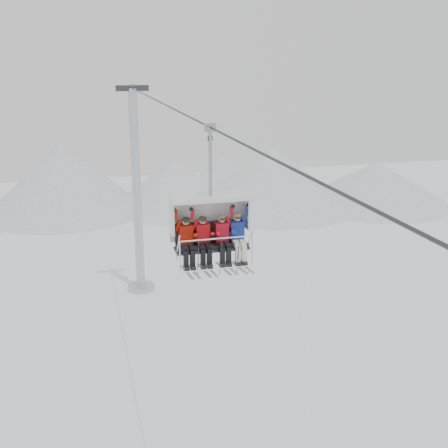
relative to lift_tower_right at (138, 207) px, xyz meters
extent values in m
cone|color=silver|center=(-5.00, 22.00, -2.28)|extent=(16.00, 16.00, 7.00)
cone|color=silver|center=(6.00, 21.00, -3.28)|extent=(14.00, 14.00, 5.00)
cone|color=silver|center=(16.00, 19.00, -2.78)|extent=(18.00, 18.00, 6.00)
cone|color=silver|center=(27.00, 17.00, -3.53)|extent=(16.00, 16.00, 4.50)
cone|color=silver|center=(12.00, 24.00, -3.53)|extent=(12.00, 12.00, 4.50)
cylinder|color=#B4B6BC|center=(0.00, 0.00, 0.87)|extent=(0.56, 0.56, 13.30)
cylinder|color=#B4B6BC|center=(0.00, 0.00, -5.63)|extent=(1.80, 1.80, 0.30)
cube|color=#303035|center=(0.00, 0.00, 7.52)|extent=(2.00, 0.35, 0.35)
cylinder|color=#303035|center=(0.00, -22.00, 7.52)|extent=(0.06, 50.00, 0.06)
cube|color=black|center=(0.00, -20.62, 4.17)|extent=(2.03, 0.55, 0.10)
cube|color=black|center=(0.00, -20.36, 4.52)|extent=(2.03, 0.10, 0.59)
cube|color=#303035|center=(0.00, -20.62, 4.08)|extent=(2.13, 0.60, 0.08)
cube|color=silver|center=(0.00, -20.14, 4.89)|extent=(2.26, 0.10, 1.35)
cube|color=silver|center=(0.00, -20.54, 5.56)|extent=(2.26, 0.90, 0.10)
cylinder|color=silver|center=(0.00, -21.17, 4.54)|extent=(2.07, 0.04, 0.04)
cylinder|color=silver|center=(0.00, -21.24, 3.67)|extent=(2.07, 0.04, 0.04)
cylinder|color=#93959B|center=(0.00, -20.52, 6.54)|extent=(0.10, 0.10, 1.96)
cube|color=#93959B|center=(0.00, -20.52, 7.52)|extent=(0.30, 0.18, 0.22)
cube|color=#AC1505|center=(-0.74, -20.58, 4.53)|extent=(0.39, 0.26, 0.57)
sphere|color=tan|center=(-0.74, -20.62, 4.94)|extent=(0.21, 0.21, 0.21)
cube|color=black|center=(-0.83, -21.02, 3.99)|extent=(0.13, 0.15, 0.46)
cube|color=black|center=(-0.65, -21.02, 3.99)|extent=(0.13, 0.15, 0.46)
cube|color=#AEB1B8|center=(-0.83, -21.12, 3.62)|extent=(0.09, 1.69, 0.26)
cube|color=#AEB1B8|center=(-0.65, -21.12, 3.62)|extent=(0.09, 1.69, 0.26)
cube|color=red|center=(-0.26, -20.58, 4.53)|extent=(0.39, 0.26, 0.57)
sphere|color=tan|center=(-0.26, -20.62, 4.94)|extent=(0.21, 0.21, 0.21)
cube|color=black|center=(-0.35, -21.02, 3.99)|extent=(0.13, 0.15, 0.46)
cube|color=black|center=(-0.16, -21.02, 3.99)|extent=(0.13, 0.15, 0.46)
cube|color=#AEB1B8|center=(-0.35, -21.12, 3.62)|extent=(0.09, 1.69, 0.26)
cube|color=#AEB1B8|center=(-0.16, -21.12, 3.62)|extent=(0.09, 1.69, 0.26)
cube|color=red|center=(0.30, -20.58, 4.53)|extent=(0.38, 0.26, 0.57)
sphere|color=tan|center=(0.30, -20.62, 4.93)|extent=(0.21, 0.21, 0.21)
cube|color=black|center=(0.21, -21.02, 3.99)|extent=(0.13, 0.15, 0.46)
cube|color=black|center=(0.39, -21.02, 3.99)|extent=(0.13, 0.15, 0.46)
cube|color=#AEB1B8|center=(0.21, -21.12, 3.62)|extent=(0.09, 1.69, 0.26)
cube|color=#AEB1B8|center=(0.39, -21.12, 3.62)|extent=(0.09, 1.69, 0.26)
cube|color=navy|center=(0.76, -20.58, 4.53)|extent=(0.39, 0.26, 0.57)
sphere|color=tan|center=(0.76, -20.62, 4.94)|extent=(0.21, 0.21, 0.21)
cube|color=white|center=(0.66, -21.02, 3.99)|extent=(0.13, 0.15, 0.46)
cube|color=white|center=(0.85, -21.02, 3.99)|extent=(0.13, 0.15, 0.46)
cube|color=#AEB1B8|center=(0.66, -21.12, 3.62)|extent=(0.09, 1.69, 0.26)
cube|color=#AEB1B8|center=(0.85, -21.12, 3.62)|extent=(0.09, 1.69, 0.26)
camera|label=1|loc=(-3.55, -35.44, 9.36)|focal=45.00mm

